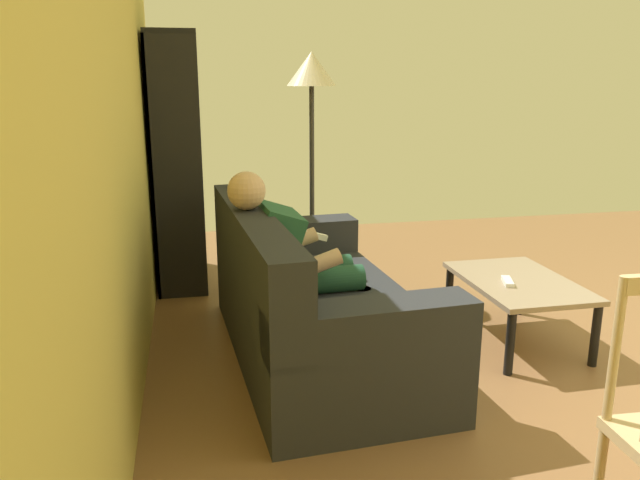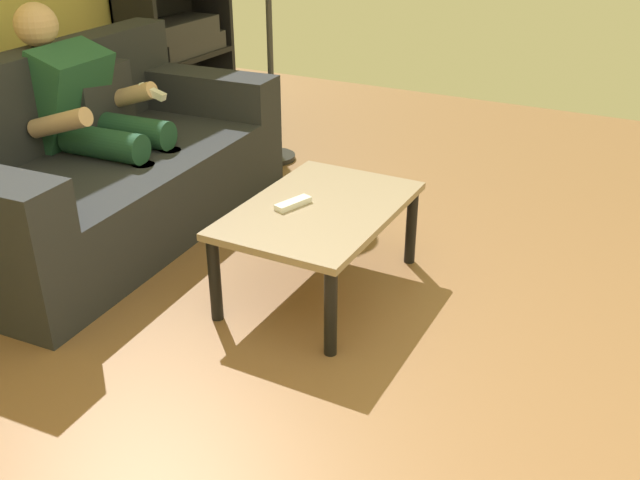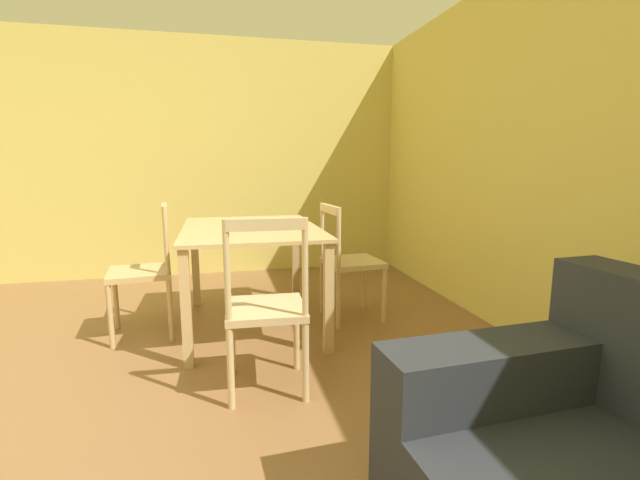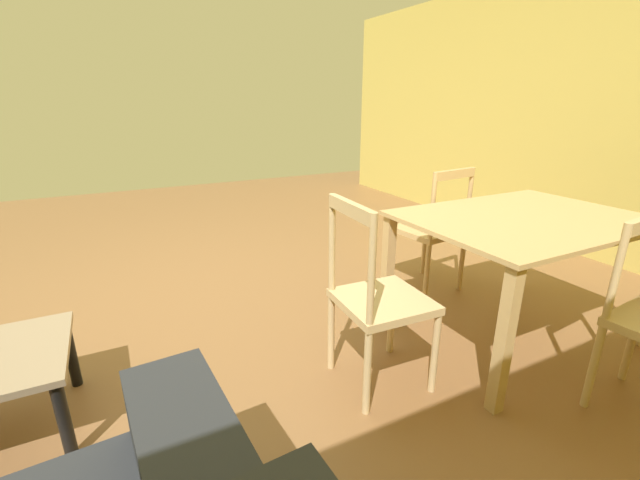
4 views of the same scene
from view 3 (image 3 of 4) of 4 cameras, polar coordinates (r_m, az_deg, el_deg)
The scene contains 5 objects.
wall_side at distance 5.22m, azimuth -25.72°, elevation 9.41°, with size 0.12×6.39×2.55m, color #D2BE5D.
dining_table at distance 3.33m, azimuth -8.85°, elevation -0.14°, with size 1.34×0.98×0.76m.
dining_chair_near_wall at distance 3.50m, azimuth 3.75°, elevation -2.87°, with size 0.46×0.46×0.91m.
dining_chair_facing_couch at distance 2.41m, azimuth -6.97°, elevation -8.75°, with size 0.44×0.44×0.97m.
dining_chair_by_doorway at distance 3.40m, azimuth -21.64°, elevation -3.81°, with size 0.46×0.46×0.94m.
Camera 3 is at (1.66, 1.12, 1.23)m, focal length 24.90 mm.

